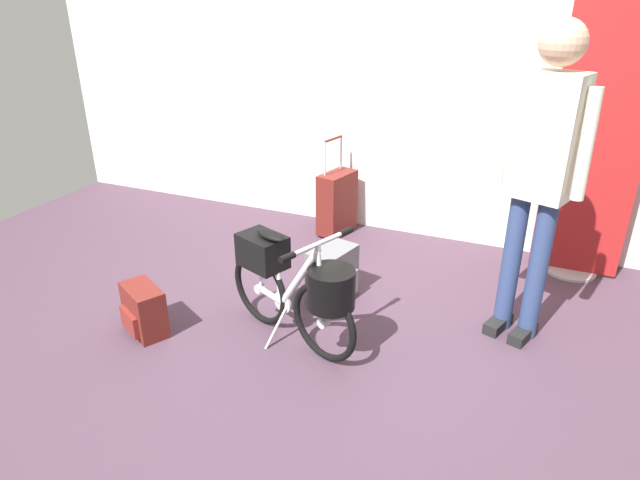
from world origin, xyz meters
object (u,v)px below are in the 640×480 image
object	(u,v)px
visitor_near_wall	(541,166)
handbag_on_floor	(333,274)
floor_banner_stand	(593,162)
rolling_suitcase	(337,202)
folding_bike_foreground	(295,284)
backpack_on_floor	(144,310)

from	to	relation	value
visitor_near_wall	handbag_on_floor	distance (m)	1.47
floor_banner_stand	visitor_near_wall	xyz separation A→B (m)	(-0.32, -0.98, 0.21)
rolling_suitcase	folding_bike_foreground	bearing A→B (deg)	-76.99
rolling_suitcase	backpack_on_floor	size ratio (longest dim) A/B	2.34
folding_bike_foreground	backpack_on_floor	bearing A→B (deg)	-163.32
backpack_on_floor	handbag_on_floor	size ratio (longest dim) A/B	0.95
rolling_suitcase	backpack_on_floor	xyz separation A→B (m)	(-0.53, -1.86, -0.13)
visitor_near_wall	handbag_on_floor	world-z (taller)	visitor_near_wall
visitor_near_wall	rolling_suitcase	xyz separation A→B (m)	(-1.56, 0.95, -0.77)
handbag_on_floor	floor_banner_stand	bearing A→B (deg)	35.27
folding_bike_foreground	handbag_on_floor	bearing A→B (deg)	88.85
visitor_near_wall	backpack_on_floor	distance (m)	2.45
folding_bike_foreground	visitor_near_wall	world-z (taller)	visitor_near_wall
handbag_on_floor	folding_bike_foreground	bearing A→B (deg)	-91.15
folding_bike_foreground	handbag_on_floor	world-z (taller)	folding_bike_foreground
floor_banner_stand	backpack_on_floor	world-z (taller)	floor_banner_stand
handbag_on_floor	backpack_on_floor	bearing A→B (deg)	-137.62
visitor_near_wall	backpack_on_floor	xyz separation A→B (m)	(-2.08, -0.91, -0.91)
folding_bike_foreground	handbag_on_floor	size ratio (longest dim) A/B	2.60
folding_bike_foreground	rolling_suitcase	distance (m)	1.64
rolling_suitcase	floor_banner_stand	bearing A→B (deg)	0.72
visitor_near_wall	handbag_on_floor	bearing A→B (deg)	-176.15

